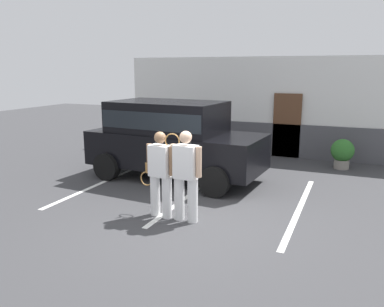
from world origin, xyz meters
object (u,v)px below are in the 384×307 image
object	(u,v)px
tennis_player_woman	(186,175)
tennis_player_man	(160,173)
potted_plant_by_porch	(342,152)
parked_suv	(172,136)

from	to	relation	value
tennis_player_woman	tennis_player_man	bearing A→B (deg)	1.35
potted_plant_by_porch	tennis_player_woman	bearing A→B (deg)	-115.26
parked_suv	potted_plant_by_porch	xyz separation A→B (m)	(4.15, 2.86, -0.66)
tennis_player_man	parked_suv	bearing A→B (deg)	-61.32
parked_suv	potted_plant_by_porch	bearing A→B (deg)	38.73
tennis_player_woman	potted_plant_by_porch	distance (m)	6.10
parked_suv	tennis_player_woman	bearing A→B (deg)	-55.37
potted_plant_by_porch	parked_suv	bearing A→B (deg)	-145.43
parked_suv	tennis_player_man	xyz separation A→B (m)	(1.00, -2.61, -0.26)
tennis_player_man	potted_plant_by_porch	distance (m)	6.32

